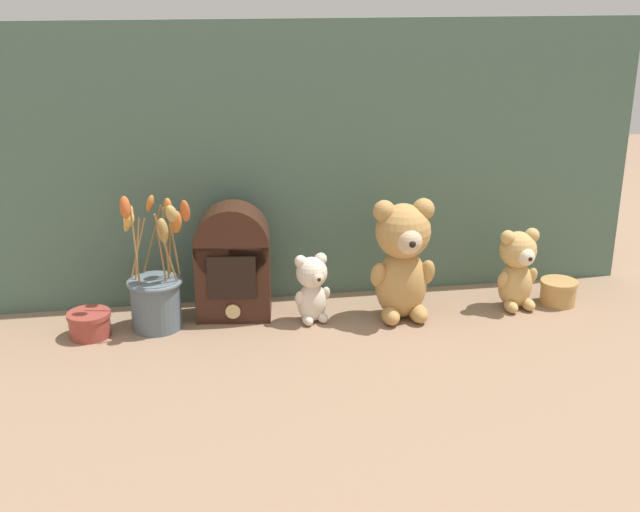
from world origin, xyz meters
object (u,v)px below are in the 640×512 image
object	(u,v)px
flower_vase	(156,292)
decorative_tin_tall	(90,324)
teddy_bear_large	(403,257)
teddy_bear_small	(312,287)
vintage_radio	(233,261)
decorative_tin_short	(559,293)
teddy_bear_medium	(518,268)

from	to	relation	value
flower_vase	decorative_tin_tall	world-z (taller)	flower_vase
decorative_tin_tall	teddy_bear_large	bearing A→B (deg)	-1.08
teddy_bear_small	flower_vase	bearing A→B (deg)	176.70
flower_vase	decorative_tin_tall	distance (m)	0.16
flower_vase	vintage_radio	size ratio (longest dim) A/B	1.18
teddy_bear_small	decorative_tin_short	size ratio (longest dim) A/B	1.81
teddy_bear_medium	teddy_bear_small	bearing A→B (deg)	179.17
teddy_bear_small	decorative_tin_short	world-z (taller)	teddy_bear_small
flower_vase	vintage_radio	xyz separation A→B (m)	(0.18, 0.04, 0.05)
teddy_bear_small	vintage_radio	distance (m)	0.19
teddy_bear_large	flower_vase	size ratio (longest dim) A/B	0.90
teddy_bear_small	decorative_tin_tall	bearing A→B (deg)	-179.69
decorative_tin_tall	vintage_radio	bearing A→B (deg)	10.83
teddy_bear_large	flower_vase	bearing A→B (deg)	176.29
flower_vase	decorative_tin_tall	bearing A→B (deg)	-171.17
flower_vase	decorative_tin_short	world-z (taller)	flower_vase
teddy_bear_large	decorative_tin_tall	bearing A→B (deg)	178.92
teddy_bear_medium	decorative_tin_short	distance (m)	0.14
vintage_radio	teddy_bear_large	bearing A→B (deg)	-11.16
teddy_bear_large	decorative_tin_tall	distance (m)	0.73
decorative_tin_tall	teddy_bear_small	bearing A→B (deg)	0.31
vintage_radio	decorative_tin_short	bearing A→B (deg)	-4.65
teddy_bear_small	teddy_bear_medium	bearing A→B (deg)	-0.83
teddy_bear_medium	flower_vase	size ratio (longest dim) A/B	0.62
teddy_bear_small	decorative_tin_short	bearing A→B (deg)	-0.38
decorative_tin_tall	flower_vase	bearing A→B (deg)	8.83
flower_vase	decorative_tin_short	size ratio (longest dim) A/B	3.55
teddy_bear_small	decorative_tin_tall	world-z (taller)	teddy_bear_small
teddy_bear_medium	teddy_bear_small	xyz separation A→B (m)	(-0.50, 0.01, -0.02)
decorative_tin_tall	decorative_tin_short	bearing A→B (deg)	-0.07
teddy_bear_small	flower_vase	distance (m)	0.36
flower_vase	decorative_tin_short	xyz separation A→B (m)	(0.97, -0.02, -0.06)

